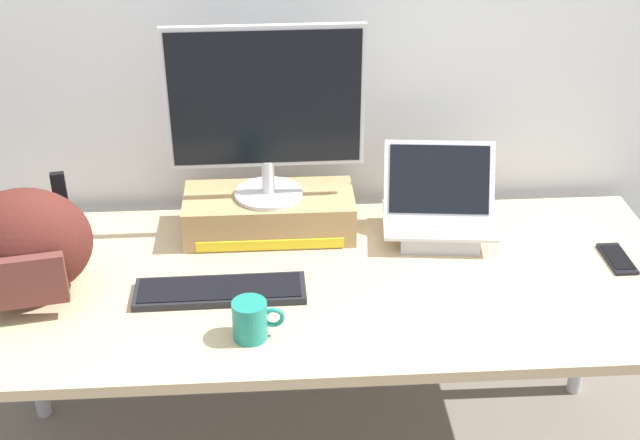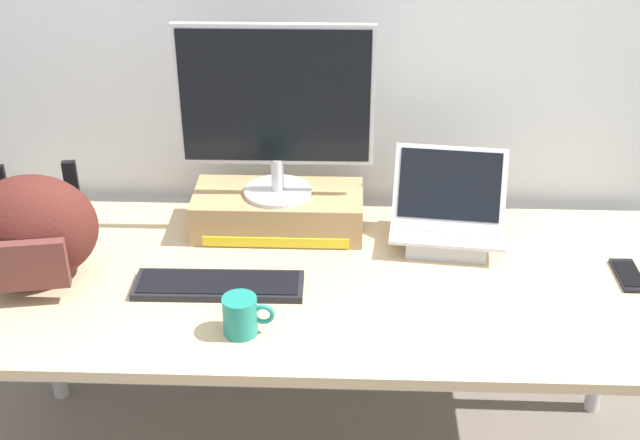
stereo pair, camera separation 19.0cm
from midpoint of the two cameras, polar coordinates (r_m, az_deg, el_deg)
The scene contains 9 objects.
back_wall at distance 2.49m, azimuth 2.68°, elevation 13.38°, with size 7.00×0.10×2.60m, color silver.
desk at distance 2.30m, azimuth 2.37°, elevation -5.33°, with size 1.96×0.81×0.74m.
toner_box_yellow at distance 2.45m, azimuth -0.62°, elevation 0.54°, with size 0.49×0.23×0.12m.
desktop_monitor at distance 2.31m, azimuth -0.67°, elevation 7.60°, with size 0.54×0.20×0.50m.
open_laptop at distance 2.43m, azimuth 10.79°, elevation -0.43°, with size 0.34×0.26×0.26m.
external_keyboard at distance 2.22m, azimuth -4.43°, elevation -4.48°, with size 0.45×0.13×0.02m.
messenger_backpack at distance 2.29m, azimuth -16.67°, elevation -0.67°, with size 0.37×0.32×0.29m.
coffee_mug at distance 2.04m, azimuth -2.69°, elevation -6.54°, with size 0.13×0.08×0.10m.
cell_phone at distance 2.44m, azimuth 22.25°, elevation -3.54°, with size 0.07×0.16×0.01m.
Camera 2 is at (0.07, -1.88, 2.00)m, focal length 47.35 mm.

